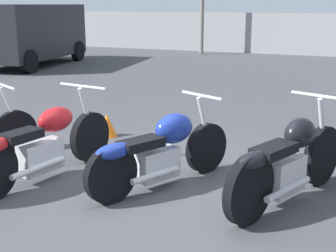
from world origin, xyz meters
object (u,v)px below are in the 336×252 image
(motorcycle_slot_1, at_px, (42,145))
(motorcycle_slot_3, at_px, (288,162))
(traffic_cone_near, at_px, (107,125))
(motorcycle_slot_2, at_px, (161,150))
(parked_van, at_px, (28,32))

(motorcycle_slot_1, xyz_separation_m, motorcycle_slot_3, (2.68, 0.46, 0.02))
(traffic_cone_near, bearing_deg, motorcycle_slot_2, -43.70)
(motorcycle_slot_2, height_order, traffic_cone_near, motorcycle_slot_2)
(motorcycle_slot_1, relative_size, parked_van, 0.45)
(parked_van, xyz_separation_m, traffic_cone_near, (6.79, -6.38, -0.93))
(motorcycle_slot_2, relative_size, motorcycle_slot_3, 0.94)
(motorcycle_slot_2, distance_m, traffic_cone_near, 2.24)
(motorcycle_slot_1, bearing_deg, parked_van, 139.19)
(motorcycle_slot_1, xyz_separation_m, motorcycle_slot_2, (1.32, 0.35, 0.00))
(motorcycle_slot_3, bearing_deg, motorcycle_slot_2, -154.57)
(traffic_cone_near, bearing_deg, parked_van, 136.75)
(motorcycle_slot_2, bearing_deg, parked_van, 161.62)
(parked_van, bearing_deg, motorcycle_slot_2, -52.48)
(motorcycle_slot_2, relative_size, parked_van, 0.39)
(motorcycle_slot_1, relative_size, motorcycle_slot_3, 1.10)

